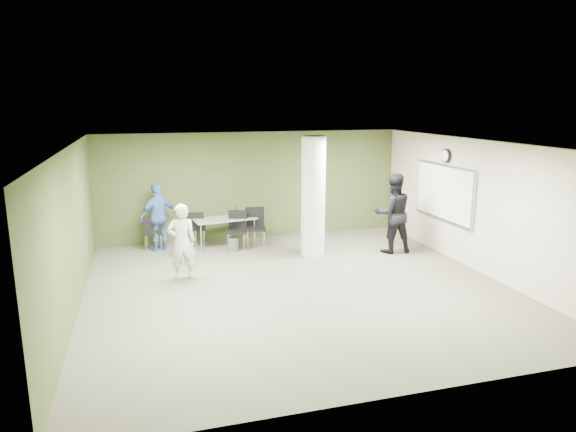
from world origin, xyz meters
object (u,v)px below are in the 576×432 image
object	(u,v)px
man_black	(393,213)
man_blue	(159,217)
chair_back_left	(153,230)
woman_white	(182,242)
folding_table	(225,220)

from	to	relation	value
man_black	man_blue	xyz separation A→B (m)	(-5.38, 1.70, -0.12)
chair_back_left	woman_white	bearing A→B (deg)	108.93
folding_table	woman_white	xyz separation A→B (m)	(-1.24, -2.17, 0.11)
folding_table	woman_white	size ratio (longest dim) A/B	1.02
chair_back_left	man_black	distance (m)	5.80
folding_table	woman_white	world-z (taller)	woman_white
folding_table	chair_back_left	distance (m)	1.77
man_black	chair_back_left	bearing A→B (deg)	-12.21
man_blue	folding_table	bearing A→B (deg)	149.32
folding_table	man_blue	distance (m)	1.62
folding_table	man_blue	world-z (taller)	man_blue
woman_white	man_blue	bearing A→B (deg)	-84.58
folding_table	chair_back_left	xyz separation A→B (m)	(-1.76, 0.10, -0.17)
folding_table	man_black	size ratio (longest dim) A/B	0.84
chair_back_left	man_black	size ratio (longest dim) A/B	0.46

